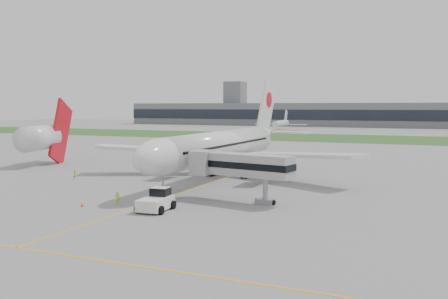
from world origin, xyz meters
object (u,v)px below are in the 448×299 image
at_px(pushback_tug, 157,200).
at_px(neighbor_aircraft, 42,137).
at_px(jet_bridge, 238,165).
at_px(ground_crew_near, 117,198).
at_px(airliner, 223,145).

height_order(pushback_tug, neighbor_aircraft, neighbor_aircraft).
height_order(jet_bridge, ground_crew_near, jet_bridge).
relative_size(jet_bridge, ground_crew_near, 8.91).
distance_m(pushback_tug, jet_bridge, 11.57).
bearing_deg(airliner, ground_crew_near, -97.61).
relative_size(pushback_tug, ground_crew_near, 3.34).
xyz_separation_m(pushback_tug, jet_bridge, (6.84, 8.63, 3.53)).
bearing_deg(neighbor_aircraft, airliner, -20.19).
distance_m(ground_crew_near, neighbor_aircraft, 47.33).
bearing_deg(airliner, pushback_tug, -83.41).
bearing_deg(pushback_tug, neighbor_aircraft, 142.05).
xyz_separation_m(pushback_tug, ground_crew_near, (-6.45, 1.21, -0.39)).
height_order(airliner, ground_crew_near, airliner).
bearing_deg(ground_crew_near, neighbor_aircraft, -72.69).
xyz_separation_m(airliner, neighbor_aircraft, (-41.49, 2.30, 0.17)).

